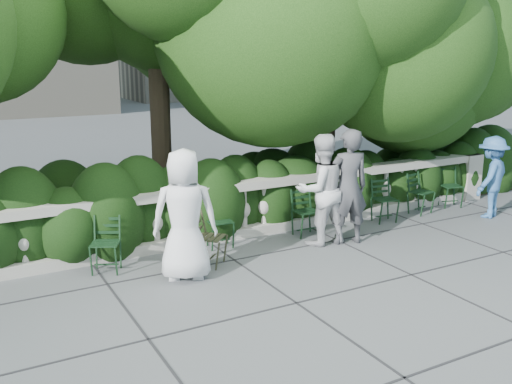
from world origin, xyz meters
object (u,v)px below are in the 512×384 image
chair_e (426,215)px  person_older_blue (491,177)px  chair_c (310,238)px  chair_b (223,250)px  chair_d (388,224)px  person_woman_grey (348,187)px  person_casual_man (321,190)px  chair_f (453,208)px  chair_a (105,276)px  person_businessman (185,215)px  chair_weathered (220,266)px

chair_e → person_older_blue: 1.44m
chair_c → chair_e: 2.86m
chair_b → chair_d: same height
chair_c → person_woman_grey: 1.17m
chair_c → chair_d: 1.78m
person_casual_man → person_older_blue: size_ratio=1.17×
chair_f → person_woman_grey: bearing=-149.8°
chair_a → chair_b: (1.99, 0.18, 0.00)m
chair_f → person_casual_man: 3.87m
chair_b → chair_c: size_ratio=1.00×
chair_f → person_older_blue: (0.13, -0.76, 0.80)m
chair_d → person_older_blue: bearing=-5.8°
person_older_blue → chair_d: bearing=-34.1°
person_businessman → person_woman_grey: bearing=-154.0°
person_casual_man → chair_f: bearing=-171.0°
chair_weathered → person_casual_man: size_ratio=0.45×
chair_f → chair_weathered: 5.71m
chair_e → person_casual_man: (-2.86, -0.39, 0.94)m
chair_a → person_older_blue: person_older_blue is taller
chair_e → chair_f: size_ratio=1.00×
chair_a → person_older_blue: (7.44, -0.59, 0.80)m
chair_f → person_casual_man: person_casual_man is taller
chair_b → chair_f: same height
chair_f → person_businessman: person_businessman is taller
chair_a → chair_e: size_ratio=1.00×
chair_b → person_casual_man: size_ratio=0.45×
chair_b → chair_f: 5.32m
chair_a → person_businessman: person_businessman is taller
chair_a → chair_e: bearing=27.4°
chair_f → chair_a: bearing=-160.0°
chair_c → chair_a: bearing=-176.8°
person_businessman → person_woman_grey: (2.98, 0.14, 0.03)m
chair_b → person_woman_grey: bearing=-11.5°
chair_a → chair_e: 6.46m
chair_c → chair_f: bearing=5.9°
chair_e → chair_weathered: 4.85m
chair_a → person_casual_man: 3.72m
person_businessman → chair_a: bearing=-9.2°
chair_e → person_casual_man: person_casual_man is taller
chair_a → chair_weathered: size_ratio=1.00×
person_casual_man → chair_weathered: bearing=6.5°
person_casual_man → chair_d: bearing=-169.0°
chair_a → chair_b: 2.00m
chair_e → person_older_blue: person_older_blue is taller
chair_b → person_businessman: (-0.98, -0.83, 0.95)m
chair_a → person_older_blue: 7.51m
chair_a → person_businessman: (1.02, -0.65, 0.95)m
chair_weathered → person_businessman: (-0.62, -0.18, 0.95)m
chair_e → person_older_blue: bearing=-46.1°
person_woman_grey → person_casual_man: bearing=-13.3°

